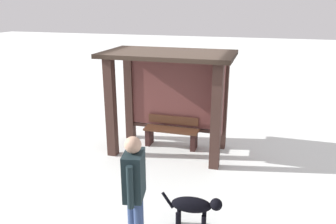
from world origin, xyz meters
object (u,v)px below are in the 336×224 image
(dog, at_px, (194,206))
(bench_left_inside, at_px, (172,133))
(bus_shelter, at_px, (173,84))
(person_walking, at_px, (134,185))

(dog, bearing_deg, bench_left_inside, 111.90)
(bench_left_inside, bearing_deg, bus_shelter, -60.01)
(bench_left_inside, relative_size, person_walking, 0.77)
(dog, bearing_deg, person_walking, -137.09)
(bus_shelter, xyz_separation_m, person_walking, (0.41, -3.58, -0.61))
(person_walking, height_order, dog, person_walking)
(bus_shelter, distance_m, person_walking, 3.66)
(bus_shelter, bearing_deg, bench_left_inside, 119.99)
(person_walking, bearing_deg, bench_left_inside, 97.56)
(bus_shelter, distance_m, bench_left_inside, 1.30)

